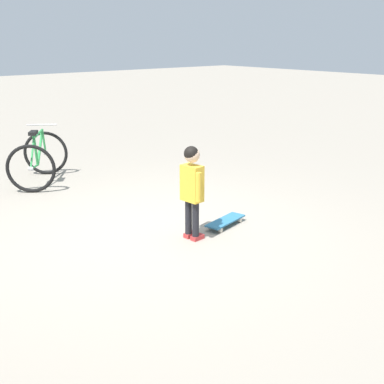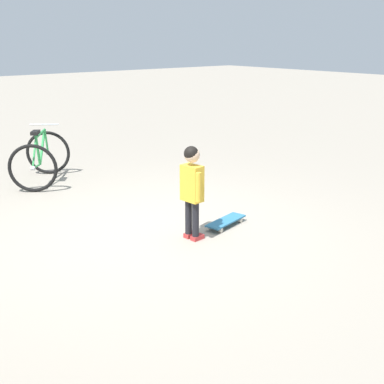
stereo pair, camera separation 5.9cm
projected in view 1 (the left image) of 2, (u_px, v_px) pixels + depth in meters
name	position (u px, v px, depth m)	size (l,w,h in m)	color
ground_plane	(150.00, 231.00, 5.85)	(50.00, 50.00, 0.00)	#9E9384
child_person	(192.00, 183.00, 5.45)	(0.21, 0.38, 1.06)	black
skateboard	(225.00, 221.00, 6.01)	(0.63, 0.32, 0.07)	teal
bicycle_near	(39.00, 159.00, 7.69)	(1.20, 1.28, 0.85)	black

